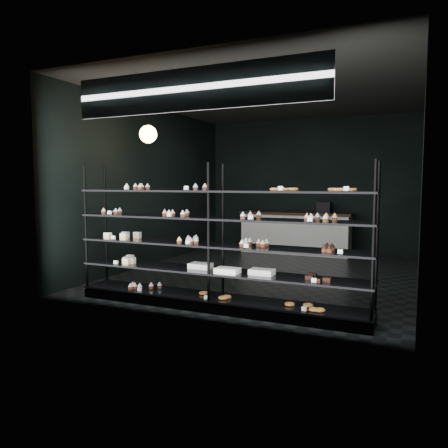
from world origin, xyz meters
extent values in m
cube|color=black|center=(0.00, 0.00, 0.01)|extent=(5.00, 6.00, 0.01)
cube|color=black|center=(0.00, 0.00, 3.20)|extent=(5.00, 6.00, 0.01)
cube|color=black|center=(0.00, 3.00, 1.60)|extent=(5.00, 0.01, 3.20)
cube|color=black|center=(0.00, -3.00, 1.60)|extent=(5.00, 0.01, 3.20)
cube|color=black|center=(-2.50, 0.00, 1.60)|extent=(0.01, 6.00, 3.20)
cube|color=black|center=(2.50, 0.00, 1.60)|extent=(0.01, 6.00, 3.20)
cube|color=black|center=(0.08, -2.45, 0.06)|extent=(4.00, 0.50, 0.12)
cylinder|color=black|center=(-1.89, -2.67, 0.99)|extent=(0.04, 0.04, 1.85)
cylinder|color=black|center=(-1.89, -2.23, 0.99)|extent=(0.04, 0.04, 1.85)
cylinder|color=black|center=(0.08, -2.67, 0.99)|extent=(0.04, 0.04, 1.85)
cylinder|color=black|center=(0.08, -2.23, 0.99)|extent=(0.04, 0.04, 1.85)
cylinder|color=black|center=(2.05, -2.67, 0.99)|extent=(0.04, 0.04, 1.85)
cylinder|color=black|center=(2.05, -2.23, 0.99)|extent=(0.04, 0.04, 1.85)
cube|color=black|center=(0.08, -2.45, 0.15)|extent=(4.00, 0.50, 0.03)
cube|color=black|center=(0.08, -2.45, 0.50)|extent=(4.00, 0.50, 0.02)
cube|color=black|center=(0.08, -2.45, 0.85)|extent=(4.00, 0.50, 0.02)
cube|color=black|center=(0.08, -2.45, 1.20)|extent=(4.00, 0.50, 0.02)
cube|color=black|center=(0.08, -2.45, 1.55)|extent=(4.00, 0.50, 0.02)
cube|color=white|center=(-1.17, -2.63, 1.59)|extent=(0.06, 0.04, 0.06)
cube|color=white|center=(-0.21, -2.63, 1.59)|extent=(0.05, 0.04, 0.06)
cube|color=white|center=(0.97, -2.63, 1.59)|extent=(0.05, 0.04, 0.06)
cube|color=white|center=(1.73, -2.63, 1.59)|extent=(0.06, 0.04, 0.06)
cube|color=white|center=(-1.51, -2.63, 1.24)|extent=(0.06, 0.04, 0.06)
cube|color=white|center=(-0.48, -2.63, 1.24)|extent=(0.06, 0.04, 0.06)
cube|color=white|center=(0.63, -2.63, 1.24)|extent=(0.05, 0.04, 0.06)
cube|color=white|center=(1.40, -2.63, 1.24)|extent=(0.06, 0.04, 0.06)
cube|color=white|center=(-1.39, -2.63, 0.89)|extent=(0.06, 0.04, 0.06)
cube|color=white|center=(-0.24, -2.63, 0.89)|extent=(0.06, 0.04, 0.06)
cube|color=white|center=(0.62, -2.63, 0.89)|extent=(0.05, 0.04, 0.06)
cube|color=white|center=(1.65, -2.63, 0.89)|extent=(0.06, 0.04, 0.06)
cube|color=white|center=(-1.37, -2.63, 0.54)|extent=(0.06, 0.04, 0.06)
cube|color=white|center=(1.39, -2.63, 0.54)|extent=(0.06, 0.04, 0.06)
cube|color=white|center=(-1.03, -2.63, 0.19)|extent=(0.06, 0.04, 0.06)
cube|color=white|center=(0.01, -2.63, 0.19)|extent=(0.05, 0.04, 0.06)
cube|color=white|center=(1.30, -2.63, 0.19)|extent=(0.06, 0.04, 0.06)
cube|color=#0B1A3A|center=(0.00, -2.92, 2.75)|extent=(3.20, 0.04, 0.45)
cube|color=white|center=(0.00, -2.94, 2.75)|extent=(3.30, 0.02, 0.50)
cylinder|color=black|center=(-1.60, -1.48, 2.89)|extent=(0.01, 0.01, 0.59)
sphere|color=#FFAD59|center=(-1.60, -1.48, 2.45)|extent=(0.28, 0.28, 0.28)
cube|color=silver|center=(-0.17, 2.50, 0.46)|extent=(2.52, 0.60, 0.92)
cube|color=black|center=(-0.17, 2.50, 0.95)|extent=(2.62, 0.65, 0.06)
cube|color=black|center=(0.50, 2.50, 1.10)|extent=(0.30, 0.30, 0.25)
camera|label=1|loc=(2.49, -7.55, 1.65)|focal=35.00mm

